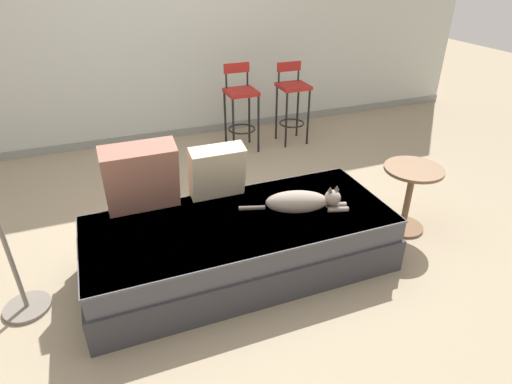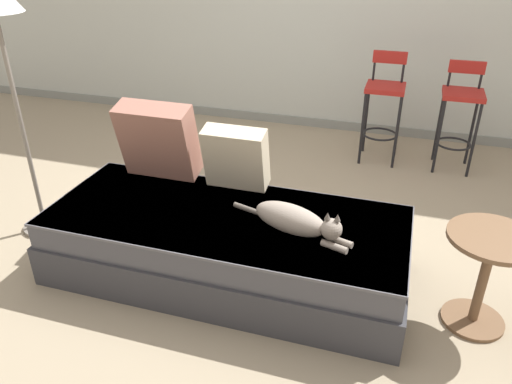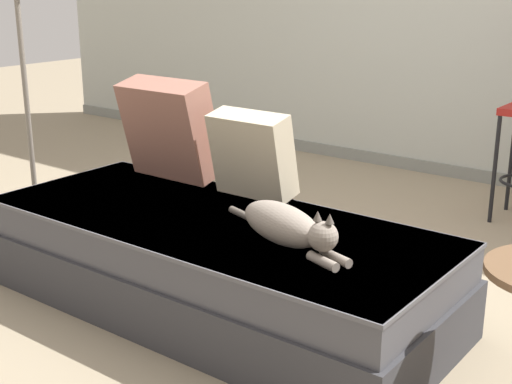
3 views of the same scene
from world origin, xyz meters
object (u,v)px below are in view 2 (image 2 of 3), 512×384
(side_table, at_px, (486,268))
(throw_pillow_corner, at_px, (158,140))
(throw_pillow_middle, at_px, (236,158))
(bar_stool_by_doorway, at_px, (460,108))
(cat, at_px, (295,220))
(couch, at_px, (226,244))
(bar_stool_near_window, at_px, (384,101))

(side_table, bearing_deg, throw_pillow_corner, 170.12)
(throw_pillow_middle, distance_m, bar_stool_by_doorway, 2.13)
(cat, bearing_deg, throw_pillow_middle, 139.71)
(throw_pillow_middle, distance_m, side_table, 1.49)
(side_table, bearing_deg, throw_pillow_middle, 166.70)
(throw_pillow_corner, distance_m, cat, 1.07)
(couch, bearing_deg, throw_pillow_corner, 149.22)
(cat, relative_size, bar_stool_near_window, 0.77)
(throw_pillow_corner, height_order, bar_stool_by_doorway, throw_pillow_corner)
(bar_stool_by_doorway, height_order, side_table, bar_stool_by_doorway)
(throw_pillow_corner, height_order, cat, throw_pillow_corner)
(couch, height_order, side_table, side_table)
(cat, bearing_deg, side_table, 3.35)
(cat, bearing_deg, bar_stool_near_window, 81.98)
(couch, xyz_separation_m, cat, (0.42, -0.06, 0.28))
(cat, xyz_separation_m, side_table, (0.97, 0.06, -0.13))
(couch, bearing_deg, cat, -8.01)
(couch, height_order, throw_pillow_corner, throw_pillow_corner)
(throw_pillow_corner, relative_size, throw_pillow_middle, 1.25)
(throw_pillow_corner, bearing_deg, side_table, -9.88)
(throw_pillow_corner, bearing_deg, cat, -21.96)
(bar_stool_by_doorway, relative_size, side_table, 1.65)
(bar_stool_by_doorway, bearing_deg, cat, -113.83)
(couch, relative_size, throw_pillow_middle, 5.14)
(throw_pillow_corner, relative_size, bar_stool_near_window, 0.54)
(throw_pillow_corner, height_order, bar_stool_near_window, bar_stool_near_window)
(side_table, bearing_deg, couch, 179.92)
(couch, distance_m, side_table, 1.39)
(throw_pillow_middle, xyz_separation_m, bar_stool_by_doorway, (1.36, 1.64, -0.08))
(throw_pillow_middle, bearing_deg, couch, -81.37)
(throw_pillow_middle, xyz_separation_m, bar_stool_near_window, (0.75, 1.64, -0.07))
(throw_pillow_middle, relative_size, cat, 0.56)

